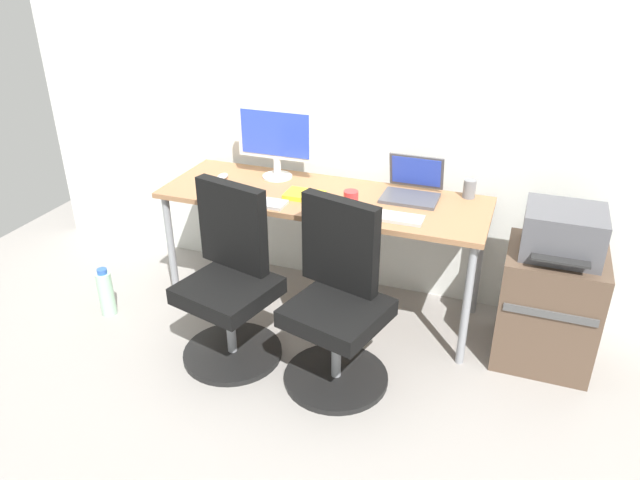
# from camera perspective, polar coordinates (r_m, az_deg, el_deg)

# --- Properties ---
(ground_plane) EXTENTS (5.28, 5.28, 0.00)m
(ground_plane) POSITION_cam_1_polar(r_m,az_deg,el_deg) (3.76, 0.26, -6.30)
(ground_plane) COLOR gray
(back_wall) EXTENTS (4.40, 0.04, 2.60)m
(back_wall) POSITION_cam_1_polar(r_m,az_deg,el_deg) (3.60, 2.50, 14.70)
(back_wall) COLOR silver
(back_wall) RESTS_ON ground
(desk) EXTENTS (1.86, 0.62, 0.75)m
(desk) POSITION_cam_1_polar(r_m,az_deg,el_deg) (3.43, 0.29, 3.26)
(desk) COLOR #996B47
(desk) RESTS_ON ground
(office_chair_left) EXTENTS (0.54, 0.54, 0.94)m
(office_chair_left) POSITION_cam_1_polar(r_m,az_deg,el_deg) (3.21, -8.50, -4.07)
(office_chair_left) COLOR black
(office_chair_left) RESTS_ON ground
(office_chair_right) EXTENTS (0.54, 0.54, 0.94)m
(office_chair_right) POSITION_cam_1_polar(r_m,az_deg,el_deg) (3.00, 1.70, -6.14)
(office_chair_right) COLOR black
(office_chair_right) RESTS_ON ground
(side_cabinet) EXTENTS (0.49, 0.47, 0.64)m
(side_cabinet) POSITION_cam_1_polar(r_m,az_deg,el_deg) (3.40, 20.86, -5.92)
(side_cabinet) COLOR brown
(side_cabinet) RESTS_ON ground
(printer) EXTENTS (0.38, 0.40, 0.24)m
(printer) POSITION_cam_1_polar(r_m,az_deg,el_deg) (3.20, 22.13, 0.70)
(printer) COLOR #515156
(printer) RESTS_ON side_cabinet
(water_bottle_on_floor) EXTENTS (0.09, 0.09, 0.31)m
(water_bottle_on_floor) POSITION_cam_1_polar(r_m,az_deg,el_deg) (3.84, -19.69, -4.74)
(water_bottle_on_floor) COLOR #A5D8B2
(water_bottle_on_floor) RESTS_ON ground
(desktop_monitor) EXTENTS (0.48, 0.18, 0.43)m
(desktop_monitor) POSITION_cam_1_polar(r_m,az_deg,el_deg) (3.60, -4.21, 9.69)
(desktop_monitor) COLOR silver
(desktop_monitor) RESTS_ON desk
(open_laptop) EXTENTS (0.31, 0.28, 0.22)m
(open_laptop) POSITION_cam_1_polar(r_m,az_deg,el_deg) (3.41, 8.79, 4.99)
(open_laptop) COLOR #4C4C51
(open_laptop) RESTS_ON desk
(keyboard_by_monitor) EXTENTS (0.34, 0.12, 0.02)m
(keyboard_by_monitor) POSITION_cam_1_polar(r_m,az_deg,el_deg) (3.32, -6.08, 3.67)
(keyboard_by_monitor) COLOR #B7B7B7
(keyboard_by_monitor) RESTS_ON desk
(keyboard_by_laptop) EXTENTS (0.34, 0.12, 0.02)m
(keyboard_by_laptop) POSITION_cam_1_polar(r_m,az_deg,el_deg) (3.14, 6.74, 2.21)
(keyboard_by_laptop) COLOR #B7B7B7
(keyboard_by_laptop) RESTS_ON desk
(mouse_by_monitor) EXTENTS (0.06, 0.10, 0.03)m
(mouse_by_monitor) POSITION_cam_1_polar(r_m,az_deg,el_deg) (3.68, -9.26, 5.99)
(mouse_by_monitor) COLOR #B7B7B7
(mouse_by_monitor) RESTS_ON desk
(mouse_by_laptop) EXTENTS (0.06, 0.10, 0.03)m
(mouse_by_laptop) POSITION_cam_1_polar(r_m,az_deg,el_deg) (3.43, -10.14, 4.28)
(mouse_by_laptop) COLOR silver
(mouse_by_laptop) RESTS_ON desk
(coffee_mug) EXTENTS (0.08, 0.08, 0.09)m
(coffee_mug) POSITION_cam_1_polar(r_m,az_deg,el_deg) (3.24, 2.95, 3.91)
(coffee_mug) COLOR red
(coffee_mug) RESTS_ON desk
(pen_cup) EXTENTS (0.07, 0.07, 0.10)m
(pen_cup) POSITION_cam_1_polar(r_m,az_deg,el_deg) (3.46, 14.03, 4.76)
(pen_cup) COLOR slate
(pen_cup) RESTS_ON desk
(notebook) EXTENTS (0.21, 0.15, 0.03)m
(notebook) POSITION_cam_1_polar(r_m,az_deg,el_deg) (3.38, -1.51, 4.29)
(notebook) COLOR yellow
(notebook) RESTS_ON desk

